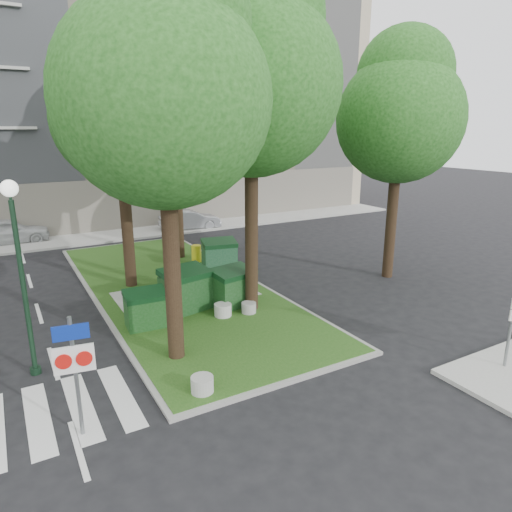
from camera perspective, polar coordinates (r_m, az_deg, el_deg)
ground at (r=11.72m, az=1.79°, el=-16.14°), size 120.00×120.00×0.00m
median_island at (r=18.48m, az=-9.97°, el=-3.90°), size 6.00×16.00×0.12m
median_kerb at (r=18.49m, az=-9.97°, el=-3.93°), size 6.30×16.30×0.10m
building_sidewalk at (r=28.15m, az=-18.33°, el=2.32°), size 42.00×3.00×0.12m
zebra_crossing at (r=11.82m, az=-18.81°, el=-16.74°), size 5.00×3.00×0.01m
apartment_building at (r=34.91m, az=-22.20°, el=17.58°), size 41.00×12.00×16.00m
tree_median_near_left at (r=11.73m, az=-11.30°, el=20.96°), size 5.20×5.20×10.53m
tree_median_near_right at (r=15.06m, az=-0.43°, el=22.57°), size 5.60×5.60×11.46m
tree_median_mid at (r=18.07m, az=-16.68°, el=17.60°), size 4.80×4.80×9.99m
tree_median_far at (r=21.97m, az=-10.28°, el=21.04°), size 5.80×5.80×11.93m
tree_street_right at (r=19.73m, az=17.68°, el=17.32°), size 5.00×5.00×10.06m
dumpster_a at (r=14.85m, az=-13.58°, el=-6.45°), size 1.35×0.99×1.20m
dumpster_b at (r=15.86m, az=-8.77°, el=-4.17°), size 1.81×1.44×1.50m
dumpster_c at (r=16.12m, az=-2.89°, el=-3.91°), size 1.65×1.29×1.37m
dumpster_d at (r=20.23m, az=-4.59°, el=0.15°), size 1.66×1.32×1.37m
bollard_left at (r=11.32m, az=-6.74°, el=-15.64°), size 0.54×0.54×0.39m
bollard_right at (r=15.60m, az=-0.92°, el=-6.47°), size 0.50×0.50×0.35m
bollard_mid at (r=15.38m, az=-4.16°, el=-6.73°), size 0.58×0.58×0.41m
litter_bin at (r=21.56m, az=-7.47°, el=0.31°), size 0.45×0.45×0.79m
street_lamp at (r=12.47m, az=-27.49°, el=-0.13°), size 0.40×0.40×5.03m
traffic_sign_pole at (r=10.02m, az=-21.77°, el=-12.07°), size 0.79×0.17×2.65m
car_white at (r=28.49m, az=-28.80°, el=2.71°), size 4.37×1.86×1.47m
car_silver at (r=29.05m, az=-8.27°, el=4.50°), size 3.93×1.76×1.25m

